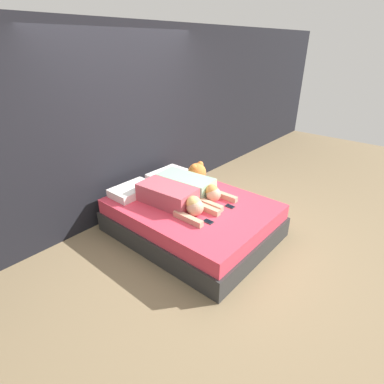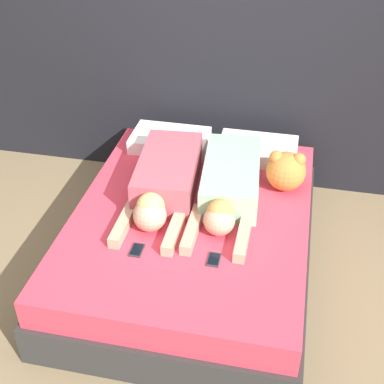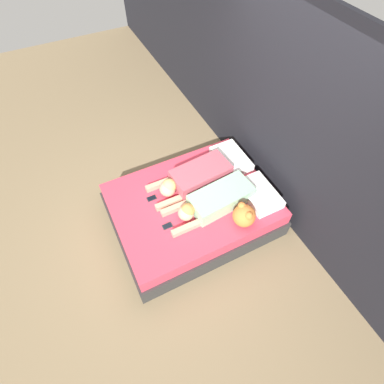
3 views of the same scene
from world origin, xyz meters
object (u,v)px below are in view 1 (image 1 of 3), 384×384
object	(u,v)px
bed	(192,218)
person_left	(173,197)
person_right	(191,186)
plush_toy	(197,172)
cell_phone_right	(230,206)
pillow_head_right	(168,175)
cell_phone_left	(208,222)
pillow_head_left	(133,190)

from	to	relation	value
bed	person_left	world-z (taller)	person_left
person_right	plush_toy	xyz separation A→B (m)	(0.36, 0.20, 0.04)
cell_phone_right	plush_toy	bearing A→B (deg)	67.42
bed	pillow_head_right	world-z (taller)	pillow_head_right
bed	person_left	xyz separation A→B (m)	(-0.22, 0.14, 0.35)
cell_phone_left	plush_toy	size ratio (longest dim) A/B	0.42
cell_phone_left	plush_toy	xyz separation A→B (m)	(0.81, 0.85, 0.14)
person_left	person_right	xyz separation A→B (m)	(0.43, 0.06, -0.01)
pillow_head_right	cell_phone_right	bearing A→B (deg)	-95.44
pillow_head_left	person_right	size ratio (longest dim) A/B	0.51
pillow_head_right	cell_phone_left	xyz separation A→B (m)	(-0.58, -1.23, -0.05)
person_right	cell_phone_right	distance (m)	0.64
cell_phone_right	person_left	bearing A→B (deg)	127.46
bed	pillow_head_right	distance (m)	0.90
bed	cell_phone_left	world-z (taller)	cell_phone_left
person_left	person_right	bearing A→B (deg)	7.88
pillow_head_left	person_right	world-z (taller)	person_right
pillow_head_right	person_right	xyz separation A→B (m)	(-0.13, -0.58, 0.05)
cell_phone_left	cell_phone_right	bearing A→B (deg)	1.74
plush_toy	pillow_head_right	bearing A→B (deg)	120.94
person_left	cell_phone_left	world-z (taller)	person_left
bed	pillow_head_right	bearing A→B (deg)	66.35
pillow_head_right	person_left	world-z (taller)	person_left
pillow_head_left	person_right	bearing A→B (deg)	-46.69
bed	cell_phone_right	distance (m)	0.55
pillow_head_right	bed	bearing A→B (deg)	-113.65
bed	plush_toy	xyz separation A→B (m)	(0.57, 0.39, 0.38)
person_left	cell_phone_left	distance (m)	0.60
pillow_head_right	person_left	size ratio (longest dim) A/B	0.53
pillow_head_right	person_right	world-z (taller)	person_right
bed	person_right	bearing A→B (deg)	42.73
person_left	person_right	size ratio (longest dim) A/B	0.96
pillow_head_left	cell_phone_right	world-z (taller)	pillow_head_left
plush_toy	person_left	bearing A→B (deg)	-161.84
pillow_head_left	person_left	world-z (taller)	person_left
person_right	cell_phone_left	size ratio (longest dim) A/B	9.52
bed	person_left	distance (m)	0.44
bed	person_right	distance (m)	0.44
pillow_head_right	person_left	xyz separation A→B (m)	(-0.56, -0.64, 0.06)
plush_toy	pillow_head_left	bearing A→B (deg)	157.13
pillow_head_right	cell_phone_right	size ratio (longest dim) A/B	4.87
pillow_head_left	cell_phone_right	bearing A→B (deg)	-65.11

